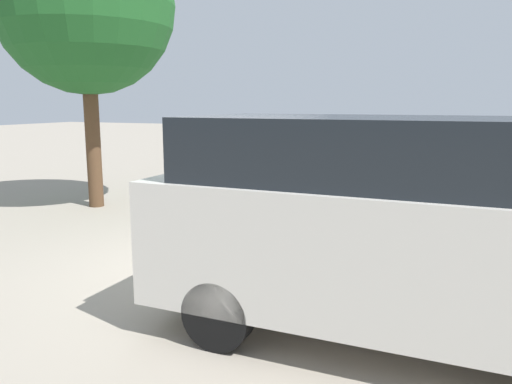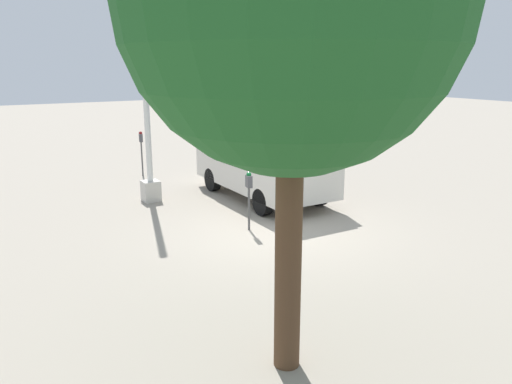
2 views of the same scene
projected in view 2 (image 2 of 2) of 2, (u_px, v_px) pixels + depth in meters
ground_plane at (275, 231)px, 10.96m from camera, size 80.00×80.00×0.00m
parking_meter_near at (249, 187)px, 10.78m from camera, size 0.22×0.15×1.31m
parking_meter_far at (141, 143)px, 16.05m from camera, size 0.22×0.15×1.45m
lamp_post at (148, 133)px, 12.88m from camera, size 0.44×0.44×5.78m
parked_van at (263, 157)px, 13.36m from camera, size 4.50×1.94×2.11m
street_tree at (293, 0)px, 5.06m from camera, size 3.65×3.65×6.04m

